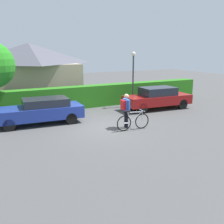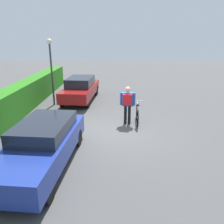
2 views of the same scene
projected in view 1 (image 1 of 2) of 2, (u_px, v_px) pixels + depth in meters
ground_plane at (106, 126)px, 13.25m from camera, size 60.00×60.00×0.00m
hedge_row at (74, 98)px, 17.23m from camera, size 20.23×0.90×1.44m
house_distant at (30, 71)px, 19.99m from camera, size 6.89×5.76×4.30m
parked_car_near at (40, 110)px, 13.60m from camera, size 4.55×1.94×1.34m
parked_car_far at (157, 98)px, 17.01m from camera, size 4.53×1.92×1.44m
bicycle at (133, 122)px, 12.62m from camera, size 1.76×0.50×0.98m
person_rider at (126, 107)px, 12.81m from camera, size 0.40×0.68×1.71m
street_lamp at (133, 71)px, 17.38m from camera, size 0.28×0.28×3.67m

